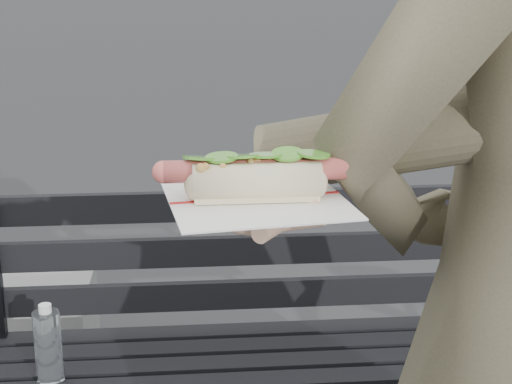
% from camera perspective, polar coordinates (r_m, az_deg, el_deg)
% --- Properties ---
extents(park_bench, '(1.50, 0.44, 0.88)m').
position_cam_1_polar(park_bench, '(2.08, -0.88, -10.20)').
color(park_bench, black).
rests_on(park_bench, ground).
extents(held_hotdog, '(0.63, 0.32, 0.20)m').
position_cam_1_polar(held_hotdog, '(0.96, 11.28, 3.46)').
color(held_hotdog, '#4D4633').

